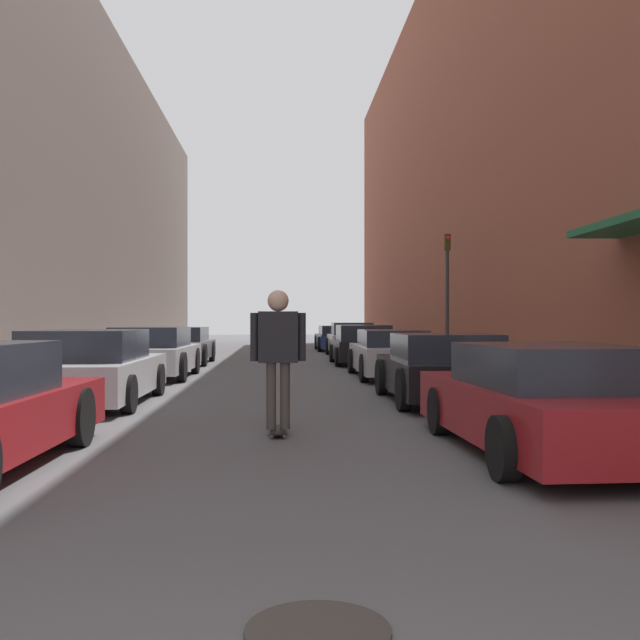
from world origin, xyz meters
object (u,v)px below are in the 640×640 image
object	(u,v)px
parked_car_right_1	(443,369)
parked_car_right_2	(391,354)
parked_car_right_3	(363,345)
parked_car_right_4	(351,340)
parked_car_left_1	(90,369)
parked_car_left_2	(152,353)
parked_car_right_5	(338,338)
parked_car_left_3	(183,346)
parked_car_right_0	(544,401)
manhole_cover	(318,631)
traffic_light	(447,286)
skateboarder	(278,345)

from	to	relation	value
parked_car_right_1	parked_car_right_2	distance (m)	5.50
parked_car_right_1	parked_car_right_3	size ratio (longest dim) A/B	1.02
parked_car_right_2	parked_car_right_4	distance (m)	10.88
parked_car_left_1	parked_car_left_2	world-z (taller)	parked_car_left_1
parked_car_left_2	parked_car_right_5	xyz separation A→B (m)	(6.02, 15.78, -0.04)
parked_car_left_1	parked_car_left_3	world-z (taller)	parked_car_left_1
parked_car_left_1	parked_car_right_5	size ratio (longest dim) A/B	0.99
parked_car_right_0	parked_car_right_2	distance (m)	10.43
parked_car_left_3	manhole_cover	world-z (taller)	parked_car_left_3
parked_car_right_5	traffic_light	xyz separation A→B (m)	(1.88, -14.43, 1.82)
traffic_light	parked_car_left_2	bearing A→B (deg)	-170.34
parked_car_right_5	parked_car_left_1	bearing A→B (deg)	-105.95
skateboarder	manhole_cover	size ratio (longest dim) A/B	2.66
parked_car_right_0	traffic_light	bearing A→B (deg)	81.60
parked_car_right_3	parked_car_left_1	bearing A→B (deg)	-119.12
parked_car_right_0	parked_car_right_4	distance (m)	21.31
parked_car_right_1	parked_car_left_3	bearing A→B (deg)	118.29
parked_car_right_1	parked_car_right_2	world-z (taller)	parked_car_right_1
parked_car_left_2	parked_car_right_2	distance (m)	6.07
parked_car_left_1	parked_car_right_2	size ratio (longest dim) A/B	0.94
parked_car_right_1	parked_car_right_5	distance (m)	21.44
parked_car_right_4	skateboarder	size ratio (longest dim) A/B	2.13
manhole_cover	traffic_light	distance (m)	17.04
parked_car_left_3	parked_car_right_2	bearing A→B (deg)	-44.43
parked_car_right_1	parked_car_right_5	xyz separation A→B (m)	(-0.13, 21.44, -0.01)
parked_car_left_2	parked_car_right_0	bearing A→B (deg)	-59.91
parked_car_left_3	parked_car_right_4	size ratio (longest dim) A/B	1.12
parked_car_left_1	parked_car_right_0	world-z (taller)	parked_car_left_1
parked_car_right_3	parked_car_right_2	bearing A→B (deg)	-89.16
parked_car_right_1	parked_car_right_2	xyz separation A→B (m)	(-0.08, 5.49, 0.00)
parked_car_left_2	parked_car_right_3	size ratio (longest dim) A/B	1.10
parked_car_right_2	parked_car_right_4	xyz separation A→B (m)	(0.08, 10.88, 0.05)
parked_car_right_0	traffic_light	distance (m)	12.21
parked_car_right_0	parked_car_right_5	distance (m)	26.37
parked_car_left_1	parked_car_right_3	size ratio (longest dim) A/B	1.11
skateboarder	manhole_cover	distance (m)	5.93
parked_car_right_3	traffic_light	bearing A→B (deg)	-64.20
parked_car_right_3	parked_car_right_4	world-z (taller)	parked_car_right_4
parked_car_left_1	parked_car_right_2	world-z (taller)	parked_car_left_1
parked_car_right_2	parked_car_right_5	distance (m)	15.95
parked_car_left_3	parked_car_right_0	size ratio (longest dim) A/B	1.02
parked_car_right_4	parked_car_right_2	bearing A→B (deg)	-90.43
parked_car_left_2	parked_car_right_4	bearing A→B (deg)	60.14
parked_car_left_2	parked_car_right_0	distance (m)	12.24
manhole_cover	parked_car_left_3	bearing A→B (deg)	99.41
parked_car_right_3	skateboarder	xyz separation A→B (m)	(-2.78, -14.40, 0.53)
parked_car_right_2	parked_car_right_4	bearing A→B (deg)	89.57
traffic_light	parked_car_left_1	bearing A→B (deg)	-138.96
skateboarder	parked_car_right_4	bearing A→B (deg)	81.57
parked_car_left_2	skateboarder	xyz separation A→B (m)	(3.21, -9.10, 0.52)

